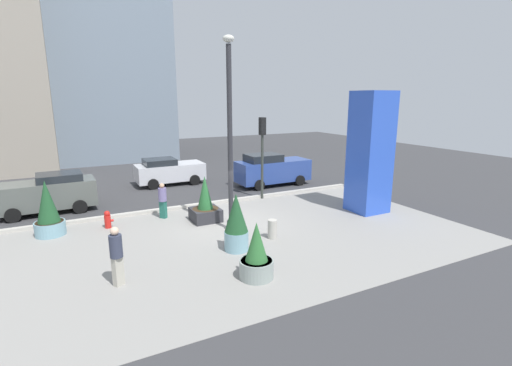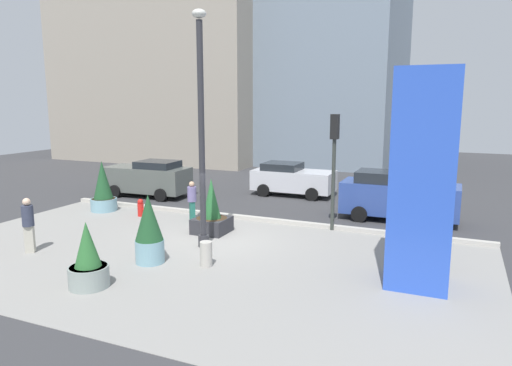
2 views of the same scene
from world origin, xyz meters
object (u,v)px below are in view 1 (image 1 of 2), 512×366
Objects in this scene: potted_plant_mid_plaza at (256,256)px; car_curb_west at (272,169)px; art_pillar_blue at (370,153)px; potted_plant_by_pillar at (48,212)px; concrete_bollard at (272,229)px; car_passing_lane at (169,171)px; potted_plant_near_left at (236,223)px; potted_plant_near_right at (205,205)px; traffic_light_corner at (262,145)px; pedestrian_on_sidewalk at (163,199)px; car_curb_east at (47,193)px; lamp_post at (230,140)px; pedestrian_crossing at (116,253)px; fire_hydrant at (108,220)px.

potted_plant_mid_plaza is 12.25m from car_curb_west.
potted_plant_by_pillar is (-13.46, 3.31, -1.86)m from art_pillar_blue.
car_passing_lane reaches higher than concrete_bollard.
potted_plant_near_right is at bearing 87.85° from potted_plant_near_left.
potted_plant_by_pillar is 12.56m from car_curb_west.
pedestrian_on_sidewalk is at bearing -170.74° from traffic_light_corner.
car_curb_east is (-7.75, 7.79, 0.56)m from concrete_bollard.
concrete_bollard is 5.44m from pedestrian_on_sidewalk.
lamp_post is 4.68× the size of pedestrian_on_sidewalk.
pedestrian_crossing is at bearing -149.87° from lamp_post.
pedestrian_crossing reaches higher than pedestrian_on_sidewalk.
potted_plant_near_left is 5.99m from fire_hydrant.
pedestrian_crossing is at bearing -169.29° from art_pillar_blue.
fire_hydrant is (-3.81, 4.58, -0.65)m from potted_plant_near_left.
potted_plant_by_pillar reaches higher than car_curb_east.
fire_hydrant is 2.45m from pedestrian_on_sidewalk.
potted_plant_near_right is 2.70× the size of concrete_bollard.
fire_hydrant is 0.17× the size of car_curb_east.
lamp_post is 1.84× the size of car_passing_lane.
pedestrian_crossing is (-10.24, -8.97, 0.01)m from car_curb_west.
pedestrian_crossing is (-4.23, -4.34, 0.27)m from potted_plant_near_right.
lamp_post is 1.75× the size of traffic_light_corner.
car_passing_lane is at bearing 90.85° from lamp_post.
potted_plant_mid_plaza is 3.31m from concrete_bollard.
fire_hydrant is 8.40m from traffic_light_corner.
art_pillar_blue is at bearing 10.88° from potted_plant_near_left.
concrete_bollard is at bearing -119.62° from car_curb_west.
pedestrian_on_sidewalk is at bearing -155.83° from car_curb_west.
car_curb_east is 2.45× the size of pedestrian_crossing.
concrete_bollard is at bearing 11.23° from pedestrian_crossing.
potted_plant_mid_plaza is 0.39× the size of car_curb_west.
lamp_post is at bearing -89.15° from car_passing_lane.
traffic_light_corner reaches higher than pedestrian_crossing.
potted_plant_mid_plaza is (-7.85, -3.63, -2.11)m from art_pillar_blue.
pedestrian_crossing is (-4.78, -2.78, -2.70)m from lamp_post.
car_passing_lane is (-1.16, 10.99, 0.47)m from concrete_bollard.
potted_plant_near_left is 4.17m from pedestrian_crossing.
car_curb_east is at bearing 137.53° from lamp_post.
concrete_bollard is 5.95m from pedestrian_crossing.
lamp_post reaches higher than car_curb_west.
car_curb_west is (6.01, 4.62, 0.25)m from potted_plant_near_right.
pedestrian_on_sidewalk is at bearing 106.60° from potted_plant_near_left.
car_passing_lane is (-0.14, 9.37, -2.86)m from lamp_post.
potted_plant_near_right is (-7.39, 2.15, -2.08)m from art_pillar_blue.
lamp_post is at bearing 175.18° from art_pillar_blue.
potted_plant_by_pillar is at bearing 141.31° from potted_plant_near_left.
lamp_post reaches higher than art_pillar_blue.
lamp_post reaches higher than pedestrian_on_sidewalk.
potted_plant_mid_plaza is at bearing -62.78° from fire_hydrant.
car_passing_lane is 2.54× the size of pedestrian_on_sidewalk.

